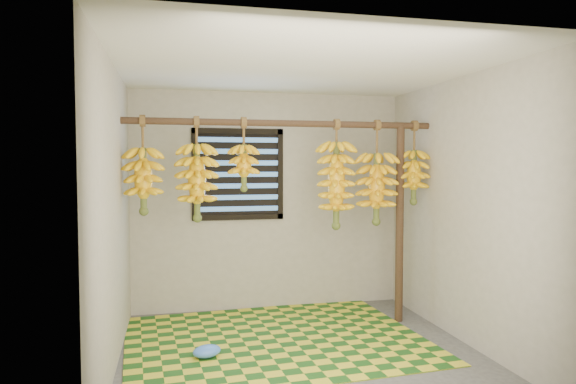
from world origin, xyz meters
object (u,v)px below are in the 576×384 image
object	(u,v)px
banana_bunch_c	(244,167)
banana_bunch_d	(336,185)
banana_bunch_e	(377,188)
support_post	(400,224)
banana_bunch_f	(414,177)
plastic_bag	(207,351)
banana_bunch_b	(197,182)
woven_mat	(275,339)
banana_bunch_a	(143,180)

from	to	relation	value
banana_bunch_c	banana_bunch_d	xyz separation A→B (m)	(0.92, 0.00, -0.17)
banana_bunch_e	support_post	bearing A→B (deg)	0.00
support_post	banana_bunch_f	distance (m)	0.51
banana_bunch_c	plastic_bag	bearing A→B (deg)	-123.67
banana_bunch_e	banana_bunch_f	world-z (taller)	same
plastic_bag	banana_bunch_c	bearing A→B (deg)	56.33
support_post	banana_bunch_b	distance (m)	2.08
banana_bunch_b	banana_bunch_f	distance (m)	2.18
banana_bunch_d	banana_bunch_e	world-z (taller)	same
woven_mat	banana_bunch_d	bearing A→B (deg)	22.62
banana_bunch_c	banana_bunch_f	bearing A→B (deg)	0.00
support_post	woven_mat	xyz separation A→B (m)	(-1.35, -0.28, -0.99)
banana_bunch_d	banana_bunch_e	xyz separation A→B (m)	(0.42, -0.00, -0.04)
plastic_bag	banana_bunch_f	size ratio (longest dim) A/B	0.29
banana_bunch_a	banana_bunch_f	xyz separation A→B (m)	(2.66, 0.00, 0.02)
banana_bunch_b	banana_bunch_d	bearing A→B (deg)	0.00
banana_bunch_d	banana_bunch_e	distance (m)	0.43
banana_bunch_b	banana_bunch_f	world-z (taller)	same
support_post	banana_bunch_e	xyz separation A→B (m)	(-0.25, 0.00, 0.37)
plastic_bag	banana_bunch_a	xyz separation A→B (m)	(-0.52, 0.60, 1.40)
plastic_bag	banana_bunch_d	world-z (taller)	banana_bunch_d
banana_bunch_d	support_post	bearing A→B (deg)	-0.00
plastic_bag	banana_bunch_a	size ratio (longest dim) A/B	0.28
plastic_bag	banana_bunch_b	xyz separation A→B (m)	(-0.04, 0.60, 1.38)
banana_bunch_c	banana_bunch_d	world-z (taller)	same
banana_bunch_b	banana_bunch_e	distance (m)	1.78
woven_mat	banana_bunch_d	size ratio (longest dim) A/B	2.48
banana_bunch_a	woven_mat	bearing A→B (deg)	-13.52
banana_bunch_c	banana_bunch_d	bearing A→B (deg)	0.00
banana_bunch_c	banana_bunch_f	size ratio (longest dim) A/B	0.82
banana_bunch_f	banana_bunch_e	bearing A→B (deg)	180.00
banana_bunch_d	banana_bunch_f	bearing A→B (deg)	-0.00
plastic_bag	banana_bunch_a	bearing A→B (deg)	130.90
plastic_bag	banana_bunch_c	xyz separation A→B (m)	(0.40, 0.60, 1.52)
plastic_bag	banana_bunch_e	bearing A→B (deg)	18.99
woven_mat	banana_bunch_a	world-z (taller)	banana_bunch_a
woven_mat	banana_bunch_f	bearing A→B (deg)	10.56
banana_bunch_d	banana_bunch_a	bearing A→B (deg)	-180.00
banana_bunch_b	banana_bunch_f	xyz separation A→B (m)	(2.18, -0.00, 0.04)
banana_bunch_a	banana_bunch_f	distance (m)	2.66
support_post	banana_bunch_a	size ratio (longest dim) A/B	2.26
plastic_bag	banana_bunch_d	bearing A→B (deg)	24.48
banana_bunch_a	banana_bunch_d	size ratio (longest dim) A/B	0.83
woven_mat	banana_bunch_b	xyz separation A→B (m)	(-0.68, 0.28, 1.44)
banana_bunch_c	banana_bunch_f	distance (m)	1.75
plastic_bag	banana_bunch_a	distance (m)	1.61
support_post	banana_bunch_e	bearing A→B (deg)	180.00
banana_bunch_b	banana_bunch_e	world-z (taller)	same
plastic_bag	banana_bunch_b	size ratio (longest dim) A/B	0.25
support_post	woven_mat	distance (m)	1.70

